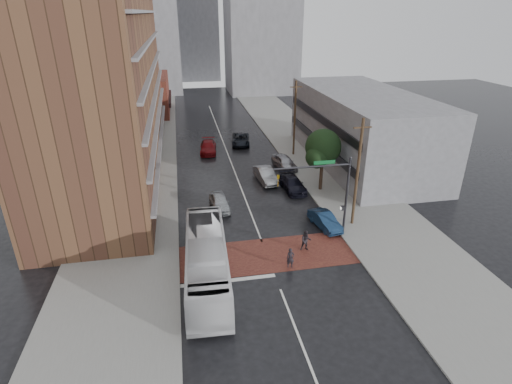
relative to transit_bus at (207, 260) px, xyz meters
name	(u,v)px	position (x,y,z in m)	size (l,w,h in m)	color
ground	(268,258)	(4.98, 1.90, -1.71)	(160.00, 160.00, 0.00)	black
crosswalk	(267,255)	(4.98, 2.40, -1.70)	(14.00, 5.00, 0.02)	brown
sidewalk_west	(142,162)	(-6.52, 26.90, -1.63)	(9.00, 90.00, 0.15)	gray
sidewalk_east	(310,151)	(16.48, 26.90, -1.63)	(9.00, 90.00, 0.15)	gray
apartment_block	(104,50)	(-9.02, 25.90, 12.29)	(10.00, 44.00, 28.00)	brown
storefront_west	(147,94)	(-7.02, 55.90, 1.79)	(8.00, 16.00, 7.00)	brown
building_east	(362,128)	(21.48, 21.90, 2.79)	(11.00, 26.00, 9.00)	gray
distant_tower_west	(138,21)	(-9.02, 79.90, 14.29)	(18.00, 16.00, 32.00)	gray
distant_tower_east	(261,12)	(18.98, 73.90, 16.29)	(16.00, 14.00, 36.00)	gray
distant_tower_center	(196,35)	(4.98, 96.90, 10.29)	(12.00, 10.00, 24.00)	gray
street_tree	(323,149)	(13.49, 13.94, 3.03)	(4.20, 4.10, 6.90)	#332319
signal_mast	(331,186)	(10.82, 4.40, 3.03)	(6.50, 0.30, 7.20)	#2D2D33
utility_pole_near	(357,173)	(13.78, 5.90, 3.43)	(1.60, 0.26, 10.00)	#473321
utility_pole_far	(295,118)	(13.78, 25.90, 3.43)	(1.60, 0.26, 10.00)	#473321
transit_bus	(207,260)	(0.00, 0.00, 0.00)	(2.87, 12.25, 3.41)	silver
pedestrian_a	(290,258)	(6.37, 0.40, -0.88)	(0.60, 0.40, 1.65)	black
pedestrian_b	(306,241)	(8.25, 2.51, -0.79)	(0.89, 0.69, 1.82)	#272226
car_travel_a	(220,202)	(2.09, 11.38, -0.97)	(1.74, 4.32, 1.47)	#A9ADB1
car_travel_b	(266,175)	(8.07, 17.41, -0.90)	(1.70, 4.89, 1.61)	#9B9EA2
car_travel_c	(208,147)	(2.39, 29.22, -0.93)	(2.16, 5.32, 1.54)	maroon
suv_travel	(241,140)	(7.42, 32.03, -0.95)	(2.51, 5.44, 1.51)	black
car_parked_near	(325,220)	(11.11, 5.90, -1.02)	(1.46, 4.18, 1.38)	#152D4B
car_parked_mid	(293,184)	(10.47, 14.50, -0.97)	(2.06, 5.06, 1.47)	black
car_parked_far	(284,162)	(11.28, 21.15, -0.88)	(1.95, 4.85, 1.65)	#A0A0A7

